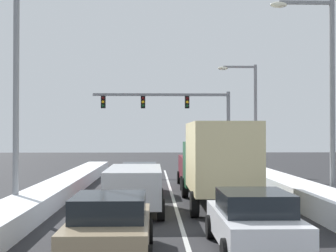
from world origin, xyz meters
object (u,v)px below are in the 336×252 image
at_px(sedan_white_right_lane_nearest, 253,221).
at_px(suv_maroon_right_lane_third, 198,168).
at_px(sedan_red_center_lane_third, 139,178).
at_px(street_lamp_right_mid, 324,82).
at_px(sedan_tan_center_lane_nearest, 110,226).
at_px(street_lamp_left_mid, 25,68).
at_px(traffic_light_gantry, 180,111).
at_px(street_lamp_right_far, 250,109).
at_px(suv_silver_center_lane_second, 134,186).
at_px(box_truck_right_lane_second, 218,159).

xyz_separation_m(sedan_white_right_lane_nearest, suv_maroon_right_lane_third, (-0.01, 15.23, 0.25)).
bearing_deg(sedan_red_center_lane_third, street_lamp_right_mid, -28.42).
xyz_separation_m(sedan_white_right_lane_nearest, sedan_tan_center_lane_nearest, (-3.49, -0.62, 0.00)).
distance_m(street_lamp_right_mid, street_lamp_left_mid, 11.82).
relative_size(suv_maroon_right_lane_third, sedan_red_center_lane_third, 1.09).
bearing_deg(sedan_red_center_lane_third, traffic_light_gantry, 78.95).
bearing_deg(traffic_light_gantry, sedan_tan_center_lane_nearest, -96.57).
bearing_deg(street_lamp_right_far, suv_silver_center_lane_second, -115.61).
height_order(box_truck_right_lane_second, traffic_light_gantry, traffic_light_gantry).
bearing_deg(suv_maroon_right_lane_third, street_lamp_left_mid, -127.97).
bearing_deg(street_lamp_left_mid, traffic_light_gantry, 71.37).
xyz_separation_m(sedan_white_right_lane_nearest, street_lamp_right_far, (4.02, 21.15, 3.83)).
bearing_deg(sedan_tan_center_lane_nearest, sedan_white_right_lane_nearest, 10.13).
bearing_deg(traffic_light_gantry, suv_silver_center_lane_second, -97.89).
distance_m(suv_silver_center_lane_second, sedan_red_center_lane_third, 5.91).
height_order(sedan_red_center_lane_third, street_lamp_left_mid, street_lamp_left_mid).
bearing_deg(street_lamp_right_mid, sedan_red_center_lane_third, 151.58).
bearing_deg(sedan_tan_center_lane_nearest, street_lamp_right_mid, 46.81).
height_order(sedan_white_right_lane_nearest, street_lamp_left_mid, street_lamp_left_mid).
distance_m(suv_maroon_right_lane_third, traffic_light_gantry, 11.49).
bearing_deg(sedan_tan_center_lane_nearest, traffic_light_gantry, 83.43).
bearing_deg(suv_silver_center_lane_second, street_lamp_right_far, 64.39).
relative_size(sedan_white_right_lane_nearest, box_truck_right_lane_second, 0.62).
distance_m(suv_maroon_right_lane_third, street_lamp_right_far, 8.00).
height_order(traffic_light_gantry, street_lamp_left_mid, street_lamp_left_mid).
relative_size(box_truck_right_lane_second, street_lamp_left_mid, 0.80).
xyz_separation_m(sedan_white_right_lane_nearest, sedan_red_center_lane_third, (-3.16, 12.03, 0.00)).
relative_size(sedan_tan_center_lane_nearest, suv_silver_center_lane_second, 0.92).
height_order(box_truck_right_lane_second, suv_maroon_right_lane_third, box_truck_right_lane_second).
bearing_deg(street_lamp_right_mid, box_truck_right_lane_second, -175.79).
bearing_deg(street_lamp_right_mid, sedan_white_right_lane_nearest, -119.70).
height_order(sedan_white_right_lane_nearest, suv_maroon_right_lane_third, suv_maroon_right_lane_third).
distance_m(traffic_light_gantry, street_lamp_right_mid, 18.87).
height_order(sedan_red_center_lane_third, street_lamp_right_mid, street_lamp_right_mid).
bearing_deg(sedan_tan_center_lane_nearest, suv_silver_center_lane_second, 87.37).
bearing_deg(suv_silver_center_lane_second, suv_maroon_right_lane_third, 70.78).
height_order(sedan_white_right_lane_nearest, box_truck_right_lane_second, box_truck_right_lane_second).
relative_size(suv_silver_center_lane_second, sedan_red_center_lane_third, 1.09).
xyz_separation_m(box_truck_right_lane_second, street_lamp_left_mid, (-7.26, -1.51, 3.43)).
distance_m(sedan_red_center_lane_third, traffic_light_gantry, 14.88).
bearing_deg(suv_maroon_right_lane_third, traffic_light_gantry, 92.14).
relative_size(sedan_red_center_lane_third, street_lamp_left_mid, 0.50).
xyz_separation_m(street_lamp_right_mid, street_lamp_right_far, (-0.48, 13.26, -0.45)).
xyz_separation_m(box_truck_right_lane_second, traffic_light_gantry, (-0.50, 18.54, 2.82)).
relative_size(sedan_red_center_lane_third, street_lamp_right_far, 0.59).
height_order(suv_maroon_right_lane_third, street_lamp_right_far, street_lamp_right_far).
xyz_separation_m(box_truck_right_lane_second, sedan_red_center_lane_third, (-3.25, 4.47, -1.14)).
bearing_deg(sedan_red_center_lane_third, suv_silver_center_lane_second, -90.19).
distance_m(sedan_tan_center_lane_nearest, suv_silver_center_lane_second, 6.76).
relative_size(sedan_red_center_lane_third, street_lamp_right_mid, 0.53).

